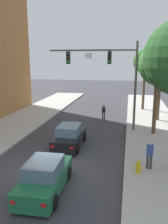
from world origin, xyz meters
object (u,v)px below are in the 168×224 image
at_px(car_following_green, 45,177).
at_px(street_tree_second, 158,65).
at_px(car_lead_black, 70,136).
at_px(street_tree_farthest, 145,62).
at_px(traffic_signal_mast, 110,69).
at_px(pedestrian_crossing_road, 104,112).
at_px(fire_hydrant, 138,167).
at_px(street_tree_third, 161,64).
at_px(pedestrian_sidewalk_right_walker, 150,153).

height_order(car_following_green, street_tree_second, street_tree_second).
distance_m(car_lead_black, street_tree_farthest, 15.71).
relative_size(traffic_signal_mast, pedestrian_crossing_road, 4.62).
relative_size(car_lead_black, car_following_green, 0.99).
bearing_deg(street_tree_second, pedestrian_crossing_road, 139.59).
xyz_separation_m(car_following_green, fire_hydrant, (4.40, 2.39, -0.22)).
relative_size(traffic_signal_mast, fire_hydrant, 10.53).
bearing_deg(fire_hydrant, car_lead_black, 142.63).
bearing_deg(car_following_green, street_tree_second, 59.12).
distance_m(pedestrian_crossing_road, street_tree_third, 7.30).
xyz_separation_m(fire_hydrant, street_tree_farthest, (1.08, 17.26, 5.42)).
xyz_separation_m(traffic_signal_mast, street_tree_third, (4.62, 3.95, 0.35)).
distance_m(traffic_signal_mast, street_tree_second, 3.90).
xyz_separation_m(car_following_green, street_tree_second, (5.87, 9.82, 5.05)).
height_order(pedestrian_sidewalk_right_walker, street_tree_second, street_tree_second).
xyz_separation_m(traffic_signal_mast, car_following_green, (-2.07, -10.58, -4.67)).
bearing_deg(pedestrian_crossing_road, street_tree_farthest, 54.51).
bearing_deg(pedestrian_crossing_road, car_following_green, -95.27).
relative_size(car_following_green, pedestrian_crossing_road, 2.61).
bearing_deg(traffic_signal_mast, street_tree_third, 40.54).
relative_size(traffic_signal_mast, street_tree_farthest, 1.04).
bearing_deg(fire_hydrant, pedestrian_crossing_road, 105.45).
distance_m(fire_hydrant, street_tree_farthest, 18.12).
relative_size(car_lead_black, pedestrian_crossing_road, 2.59).
height_order(traffic_signal_mast, street_tree_third, street_tree_third).
distance_m(car_following_green, street_tree_second, 12.51).
height_order(car_lead_black, pedestrian_sidewalk_right_walker, pedestrian_sidewalk_right_walker).
xyz_separation_m(car_following_green, pedestrian_crossing_road, (1.27, 13.74, 0.19)).
height_order(pedestrian_crossing_road, street_tree_third, street_tree_third).
relative_size(car_following_green, pedestrian_sidewalk_right_walker, 2.61).
height_order(street_tree_second, street_tree_farthest, street_tree_farthest).
distance_m(pedestrian_sidewalk_right_walker, street_tree_third, 12.50).
xyz_separation_m(car_following_green, street_tree_farthest, (5.48, 19.65, 5.21)).
relative_size(car_lead_black, street_tree_second, 0.59).
bearing_deg(street_tree_second, traffic_signal_mast, 168.68).
bearing_deg(traffic_signal_mast, pedestrian_crossing_road, 104.18).
bearing_deg(traffic_signal_mast, fire_hydrant, -74.06).
xyz_separation_m(street_tree_third, street_tree_farthest, (-1.21, 5.12, 0.20)).
xyz_separation_m(pedestrian_crossing_road, street_tree_third, (5.42, 0.79, 4.82)).
bearing_deg(car_following_green, traffic_signal_mast, 78.96).
distance_m(pedestrian_sidewalk_right_walker, fire_hydrant, 1.06).
bearing_deg(street_tree_farthest, fire_hydrant, -93.57).
distance_m(traffic_signal_mast, pedestrian_sidewalk_right_walker, 9.17).
xyz_separation_m(pedestrian_crossing_road, street_tree_farthest, (4.21, 5.91, 5.02)).
relative_size(pedestrian_crossing_road, pedestrian_sidewalk_right_walker, 1.00).
relative_size(pedestrian_sidewalk_right_walker, fire_hydrant, 2.28).
height_order(pedestrian_crossing_road, pedestrian_sidewalk_right_walker, pedestrian_sidewalk_right_walker).
bearing_deg(pedestrian_sidewalk_right_walker, street_tree_third, 81.73).
relative_size(fire_hydrant, street_tree_farthest, 0.10).
xyz_separation_m(car_following_green, street_tree_third, (6.69, 14.53, 5.01)).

